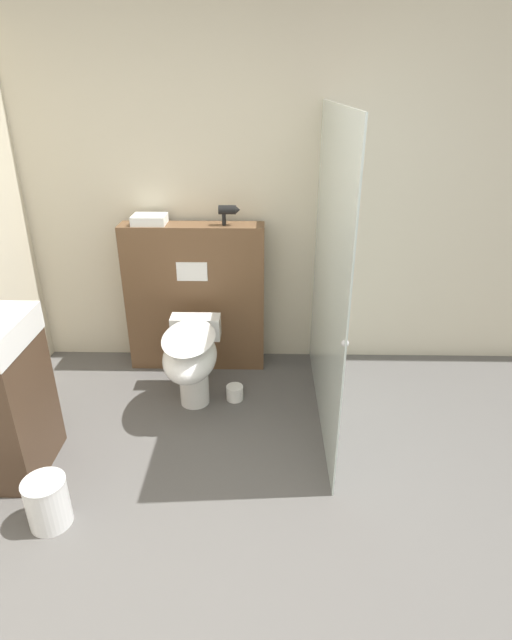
% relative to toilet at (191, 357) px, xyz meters
% --- Properties ---
extents(ground_plane, '(12.00, 12.00, 0.00)m').
position_rel_toilet_xyz_m(ground_plane, '(0.40, -1.46, -0.39)').
color(ground_plane, '#565451').
extents(wall_back, '(8.00, 0.06, 2.50)m').
position_rel_toilet_xyz_m(wall_back, '(0.40, 0.77, 0.86)').
color(wall_back, beige).
rests_on(wall_back, ground_plane).
extents(partition_panel, '(1.03, 0.21, 1.13)m').
position_rel_toilet_xyz_m(partition_panel, '(-0.04, 0.59, 0.17)').
color(partition_panel, brown).
rests_on(partition_panel, ground_plane).
extents(shower_glass, '(0.04, 1.56, 1.93)m').
position_rel_toilet_xyz_m(shower_glass, '(0.86, -0.04, 0.58)').
color(shower_glass, silver).
rests_on(shower_glass, ground_plane).
extents(toilet, '(0.35, 0.66, 0.58)m').
position_rel_toilet_xyz_m(toilet, '(0.00, 0.00, 0.00)').
color(toilet, white).
rests_on(toilet, ground_plane).
extents(hair_drier, '(0.15, 0.06, 0.14)m').
position_rel_toilet_xyz_m(hair_drier, '(0.23, 0.57, 0.84)').
color(hair_drier, black).
rests_on(hair_drier, partition_panel).
extents(folded_towel, '(0.24, 0.18, 0.06)m').
position_rel_toilet_xyz_m(folded_towel, '(-0.33, 0.59, 0.77)').
color(folded_towel, white).
rests_on(folded_towel, partition_panel).
extents(spare_toilet_roll, '(0.12, 0.12, 0.11)m').
position_rel_toilet_xyz_m(spare_toilet_roll, '(0.28, 0.09, -0.34)').
color(spare_toilet_roll, white).
rests_on(spare_toilet_roll, ground_plane).
extents(waste_bin, '(0.21, 0.21, 0.27)m').
position_rel_toilet_xyz_m(waste_bin, '(-0.60, -1.03, -0.25)').
color(waste_bin, silver).
rests_on(waste_bin, ground_plane).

